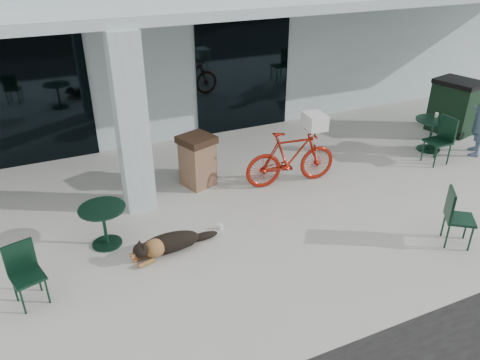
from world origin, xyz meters
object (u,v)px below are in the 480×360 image
cafe_table_near (105,226)px  cafe_chair_far_a (460,218)px  bicycle (291,158)px  cafe_chair_far_b (438,141)px  trash_receptacle (198,161)px  dog (170,242)px  cafe_table_far (431,135)px  wheeled_bin (455,106)px  cafe_chair_near (27,276)px

cafe_table_near → cafe_chair_far_a: 5.57m
cafe_chair_far_a → bicycle: bearing=62.4°
cafe_chair_far_b → trash_receptacle: bearing=-102.4°
dog → trash_receptacle: 2.25m
cafe_table_near → cafe_chair_far_b: cafe_chair_far_b is taller
dog → cafe_table_far: cafe_table_far is taller
cafe_table_far → cafe_chair_far_a: cafe_chair_far_a is taller
wheeled_bin → cafe_table_near: bearing=175.2°
dog → bicycle: bearing=8.3°
cafe_chair_near → trash_receptacle: 3.88m
cafe_chair_far_b → wheeled_bin: (1.70, 1.21, 0.15)m
cafe_chair_far_a → trash_receptacle: 4.71m
cafe_table_far → cafe_chair_far_b: cafe_chair_far_b is taller
cafe_chair_near → trash_receptacle: size_ratio=0.85×
cafe_chair_far_a → wheeled_bin: bearing=-8.7°
trash_receptacle → cafe_chair_far_a: bearing=-49.4°
cafe_table_near → wheeled_bin: wheeled_bin is taller
cafe_chair_far_a → cafe_chair_far_b: size_ratio=0.93×
wheeled_bin → cafe_chair_near: bearing=179.5°
cafe_chair_near → cafe_table_near: bearing=23.5°
cafe_table_near → cafe_chair_near: 1.48m
bicycle → trash_receptacle: bicycle is taller
cafe_chair_near → cafe_chair_far_a: size_ratio=0.92×
cafe_table_near → trash_receptacle: trash_receptacle is taller
cafe_chair_near → wheeled_bin: wheeled_bin is taller
cafe_chair_far_a → cafe_chair_far_b: 3.08m
cafe_table_far → wheeled_bin: 1.49m
bicycle → cafe_chair_near: bicycle is taller
bicycle → cafe_table_far: bearing=-82.4°
cafe_chair_near → trash_receptacle: trash_receptacle is taller
cafe_table_near → wheeled_bin: size_ratio=0.56×
cafe_chair_far_b → cafe_table_far: bearing=146.4°
cafe_chair_near → cafe_table_far: (8.55, 1.63, -0.07)m
cafe_chair_near → dog: bearing=-6.3°
cafe_chair_near → cafe_chair_far_a: (6.23, -1.33, 0.04)m
cafe_chair_far_a → dog: bearing=104.9°
cafe_chair_far_a → cafe_chair_near: bearing=114.4°
cafe_chair_far_b → trash_receptacle: 5.12m
trash_receptacle → wheeled_bin: 6.69m
dog → cafe_chair_far_a: cafe_chair_far_a is taller
cafe_table_near → cafe_chair_far_b: size_ratio=0.71×
cafe_table_near → cafe_table_far: 7.43m
cafe_table_near → trash_receptacle: size_ratio=0.71×
bicycle → cafe_chair_far_a: bearing=-148.0°
wheeled_bin → dog: bearing=-179.6°
bicycle → cafe_table_near: (-3.69, -0.60, -0.22)m
cafe_chair_near → cafe_chair_far_b: (8.16, 1.07, 0.07)m
cafe_chair_near → cafe_chair_far_b: size_ratio=0.86×
dog → wheeled_bin: size_ratio=0.83×
dog → trash_receptacle: (1.15, 1.91, 0.33)m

